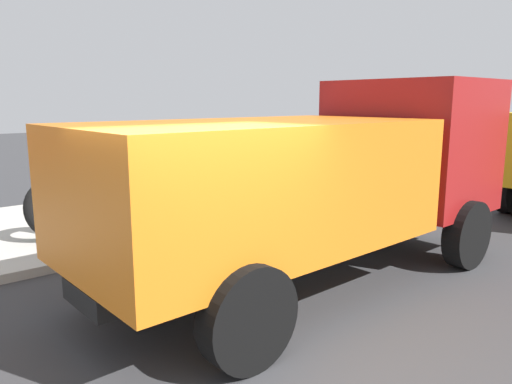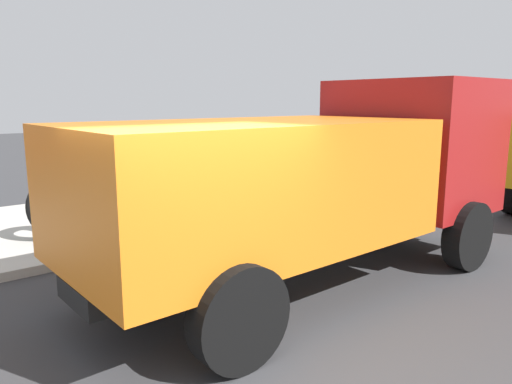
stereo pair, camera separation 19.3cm
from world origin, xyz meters
name	(u,v)px [view 2 (the right image)]	position (x,y,z in m)	size (l,w,h in m)	color
ground_plane	(225,369)	(0.00, 0.00, 0.00)	(80.00, 80.00, 0.00)	#38383A
sidewalk_curb	(40,230)	(0.00, 6.50, 0.07)	(36.00, 5.00, 0.15)	#BCB7AD
fire_hydrant	(54,213)	(0.09, 5.72, 0.57)	(0.21, 0.47, 0.78)	#2D8438
loose_tire	(57,207)	(0.06, 5.44, 0.72)	(1.11, 1.11, 0.24)	black
dump_truck_orange	(320,173)	(2.59, 1.21, 1.61)	(7.05, 2.91, 3.00)	orange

